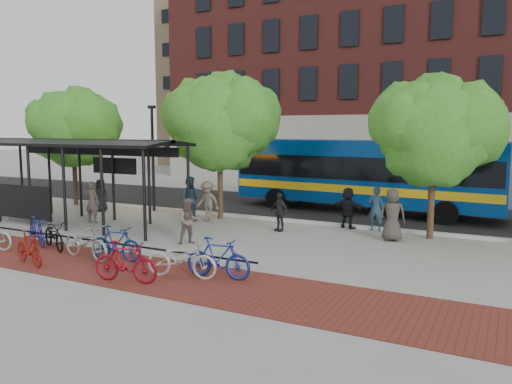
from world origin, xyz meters
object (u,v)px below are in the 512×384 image
at_px(bike_3, 37,231).
at_px(tree_b, 222,118).
at_px(bus_shelter, 70,153).
at_px(pedestrian_2, 189,198).
at_px(pedestrian_0, 101,195).
at_px(pedestrian_1, 92,202).
at_px(lamp_post_left, 153,155).
at_px(pedestrian_7, 376,209).
at_px(bus, 364,171).
at_px(bike_5, 29,248).
at_px(pedestrian_3, 208,202).
at_px(pedestrian_5, 348,208).
at_px(tree_a, 75,124).
at_px(bike_10, 182,259).
at_px(pedestrian_8, 189,221).
at_px(bike_6, 86,242).
at_px(tree_c, 437,127).
at_px(bike_4, 54,235).
at_px(bike_9, 125,262).
at_px(bike_7, 116,243).
at_px(pedestrian_4, 279,212).
at_px(bike_11, 218,258).
at_px(pedestrian_6, 392,215).

bearing_deg(bike_3, tree_b, 1.35).
bearing_deg(bus_shelter, pedestrian_2, 33.59).
xyz_separation_m(pedestrian_0, pedestrian_1, (1.94, -2.48, 0.11)).
bearing_deg(lamp_post_left, pedestrian_7, 1.05).
relative_size(bus, pedestrian_1, 7.23).
bearing_deg(pedestrian_7, bike_5, 50.14).
bearing_deg(pedestrian_3, bus_shelter, -147.92).
height_order(bike_5, pedestrian_5, pedestrian_5).
bearing_deg(lamp_post_left, pedestrian_2, -23.45).
bearing_deg(bus, pedestrian_7, -63.69).
distance_m(tree_a, pedestrian_7, 16.14).
relative_size(bike_10, pedestrian_8, 1.25).
height_order(bike_5, bike_6, bike_6).
relative_size(tree_c, bus, 0.45).
xyz_separation_m(tree_b, bike_4, (-2.02, -7.55, -3.98)).
relative_size(pedestrian_2, pedestrian_7, 1.10).
xyz_separation_m(pedestrian_1, pedestrian_2, (3.33, 2.43, 0.07)).
height_order(tree_a, bike_9, tree_a).
bearing_deg(bike_9, pedestrian_8, 3.04).
distance_m(bike_6, pedestrian_2, 7.05).
relative_size(bike_4, pedestrian_3, 1.04).
xyz_separation_m(lamp_post_left, bike_5, (3.03, -9.52, -2.24)).
distance_m(tree_a, pedestrian_8, 12.12).
relative_size(bus_shelter, bike_9, 5.77).
bearing_deg(tree_b, pedestrian_1, -141.54).
xyz_separation_m(bike_7, pedestrian_8, (0.69, 2.87, 0.27)).
xyz_separation_m(bike_10, pedestrian_0, (-10.04, 7.25, 0.27)).
xyz_separation_m(pedestrian_0, pedestrian_4, (9.77, -0.37, -0.03)).
bearing_deg(pedestrian_7, lamp_post_left, 0.09).
relative_size(bike_10, pedestrian_4, 1.31).
xyz_separation_m(tree_b, pedestrian_1, (-4.40, -3.49, -3.56)).
xyz_separation_m(tree_a, bike_4, (6.98, -7.55, -3.76)).
xyz_separation_m(pedestrian_1, pedestrian_8, (5.96, -1.36, -0.09)).
bearing_deg(pedestrian_4, bike_3, -116.52).
xyz_separation_m(tree_b, bike_5, (-1.06, -9.27, -3.96)).
distance_m(bike_6, bike_10, 3.76).
bearing_deg(pedestrian_0, bike_10, -47.42).
xyz_separation_m(bus, bike_3, (-8.07, -12.19, -1.49)).
distance_m(tree_c, bike_7, 11.74).
bearing_deg(bike_9, bike_11, -65.05).
height_order(bike_3, pedestrian_6, pedestrian_6).
bearing_deg(bike_5, pedestrian_1, 45.82).
height_order(bus_shelter, tree_a, tree_a).
xyz_separation_m(bus_shelter, bike_5, (4.17, -5.44, -2.50)).
bearing_deg(bike_11, bike_3, 80.97).
bearing_deg(bike_11, bike_10, 107.94).
bearing_deg(pedestrian_6, tree_c, -157.19).
relative_size(bike_5, pedestrian_7, 0.95).
relative_size(tree_a, pedestrian_7, 3.50).
bearing_deg(pedestrian_7, pedestrian_3, 10.77).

